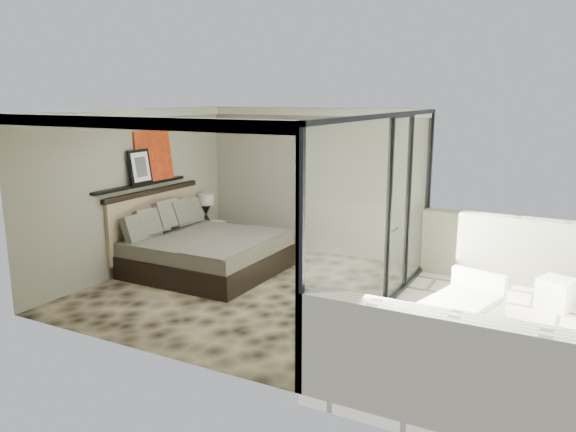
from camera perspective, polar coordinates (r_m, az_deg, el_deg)
The scene contains 14 objects.
floor at distance 9.11m, azimuth -4.41°, elevation -7.30°, with size 5.00×5.00×0.00m, color black.
ceiling at distance 8.60m, azimuth -4.72°, elevation 10.51°, with size 4.50×5.00×0.02m, color silver.
back_wall at distance 10.89m, azimuth 2.53°, elevation 3.54°, with size 4.50×0.02×2.80m, color gray.
left_wall at distance 10.12m, azimuth -15.31°, elevation 2.45°, with size 0.02×5.00×2.80m, color gray.
glass_wall at distance 7.79m, azimuth 9.52°, elevation -0.11°, with size 0.08×5.00×2.80m, color white.
terrace_slab at distance 7.91m, azimuth 19.69°, elevation -11.61°, with size 3.00×5.00×0.12m, color beige.
picture_ledge at distance 10.14m, azimuth -14.71°, elevation 3.07°, with size 0.12×2.20×0.05m, color black.
bed at distance 9.94m, azimuth -8.72°, elevation -3.44°, with size 2.37×2.29×1.31m.
nightstand at distance 11.55m, azimuth -7.97°, elevation -1.90°, with size 0.50×0.50×0.50m, color black.
table_lamp at distance 11.39m, azimuth -8.35°, elevation 1.21°, with size 0.32×0.32×0.58m.
abstract_canvas at distance 10.36m, azimuth -13.48°, elevation 5.98°, with size 0.04×0.90×0.90m, color #AB1B0E.
framed_print at distance 10.03m, azimuth -14.80°, elevation 4.86°, with size 0.03×0.50×0.60m, color black.
ottoman at distance 9.07m, azimuth 25.59°, elevation -7.11°, with size 0.45×0.45×0.45m, color white.
lounger at distance 7.91m, azimuth 16.61°, elevation -9.41°, with size 1.15×1.72×0.61m.
Camera 1 is at (4.66, -7.22, 3.03)m, focal length 35.00 mm.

